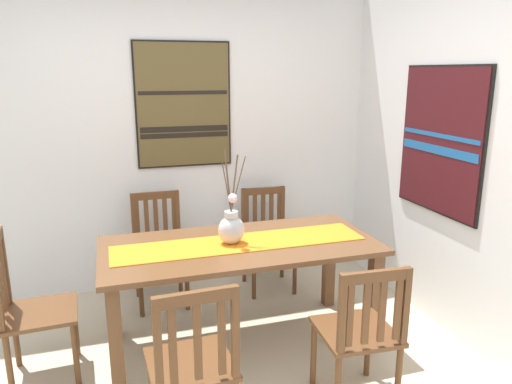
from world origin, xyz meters
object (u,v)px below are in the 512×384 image
at_px(dining_table, 240,259).
at_px(centerpiece_vase, 231,227).
at_px(chair_4, 267,236).
at_px(chair_2, 159,246).
at_px(chair_0, 361,331).
at_px(painting_on_back_wall, 184,105).
at_px(chair_1, 193,364).
at_px(chair_3, 29,308).
at_px(painting_on_side_wall, 441,141).

height_order(dining_table, centerpiece_vase, centerpiece_vase).
bearing_deg(chair_4, chair_2, -179.18).
xyz_separation_m(dining_table, chair_2, (-0.46, 0.83, -0.16)).
bearing_deg(chair_4, chair_0, -90.38).
bearing_deg(painting_on_back_wall, chair_0, -72.29).
distance_m(chair_1, painting_on_back_wall, 2.32).
relative_size(dining_table, centerpiece_vase, 2.92).
bearing_deg(chair_0, chair_1, -178.07).
xyz_separation_m(dining_table, centerpiece_vase, (-0.06, 0.01, 0.23)).
bearing_deg(dining_table, chair_2, 118.92).
bearing_deg(chair_3, chair_4, 25.34).
bearing_deg(centerpiece_vase, chair_0, -57.74).
relative_size(centerpiece_vase, chair_0, 0.71).
bearing_deg(chair_2, painting_on_back_wall, 47.94).
distance_m(chair_3, painting_on_side_wall, 2.96).
bearing_deg(dining_table, painting_on_side_wall, -1.95).
bearing_deg(painting_on_side_wall, chair_1, -157.83).
distance_m(centerpiece_vase, chair_0, 1.06).
bearing_deg(chair_3, painting_on_side_wall, -0.93).
height_order(chair_4, painting_on_back_wall, painting_on_back_wall).
bearing_deg(chair_3, chair_2, 44.20).
xyz_separation_m(dining_table, painting_on_side_wall, (1.49, -0.05, 0.75)).
relative_size(chair_1, painting_on_side_wall, 0.87).
relative_size(chair_0, chair_1, 0.96).
distance_m(chair_0, painting_on_side_wall, 1.58).
distance_m(dining_table, painting_on_back_wall, 1.51).
distance_m(centerpiece_vase, painting_on_back_wall, 1.37).
xyz_separation_m(dining_table, chair_1, (-0.48, -0.85, -0.16)).
bearing_deg(chair_3, painting_on_back_wall, 45.20).
distance_m(centerpiece_vase, painting_on_side_wall, 1.63).
bearing_deg(chair_1, chair_4, 60.66).
xyz_separation_m(centerpiece_vase, chair_0, (0.52, -0.83, -0.40)).
bearing_deg(centerpiece_vase, chair_2, 116.00).
height_order(centerpiece_vase, painting_on_side_wall, painting_on_side_wall).
bearing_deg(chair_3, dining_table, 0.22).
bearing_deg(painting_on_back_wall, dining_table, -81.79).
height_order(chair_4, painting_on_side_wall, painting_on_side_wall).
xyz_separation_m(centerpiece_vase, chair_3, (-1.27, -0.01, -0.38)).
bearing_deg(chair_1, centerpiece_vase, 63.83).
height_order(chair_3, painting_on_back_wall, painting_on_back_wall).
height_order(dining_table, chair_3, chair_3).
bearing_deg(chair_4, chair_3, -154.66).
bearing_deg(chair_4, dining_table, -119.33).
xyz_separation_m(dining_table, painting_on_back_wall, (-0.17, 1.16, 0.95)).
distance_m(chair_1, chair_4, 1.95).
xyz_separation_m(chair_4, painting_on_back_wall, (-0.64, 0.31, 1.12)).
bearing_deg(centerpiece_vase, painting_on_back_wall, 95.46).
xyz_separation_m(chair_1, chair_3, (-0.84, 0.85, 0.01)).
height_order(centerpiece_vase, chair_3, centerpiece_vase).
bearing_deg(painting_on_side_wall, painting_on_back_wall, 143.84).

